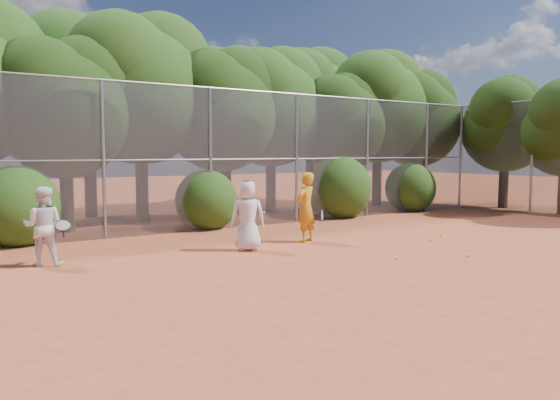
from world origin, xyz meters
TOP-DOWN VIEW (x-y plane):
  - ground at (0.00, 0.00)m, footprint 80.00×80.00m
  - fence_back at (-0.12, 6.00)m, footprint 20.05×0.09m
  - fence_side at (10.00, 3.00)m, footprint 0.09×6.09m
  - tree_2 at (-4.45, 7.83)m, footprint 3.99×3.47m
  - tree_3 at (-1.94, 8.84)m, footprint 4.89×4.26m
  - tree_4 at (0.55, 8.24)m, footprint 4.19×3.64m
  - tree_5 at (3.06, 9.04)m, footprint 4.51×3.92m
  - tree_6 at (5.55, 8.03)m, footprint 3.86×3.36m
  - tree_7 at (8.06, 8.64)m, footprint 4.77×4.14m
  - tree_8 at (10.05, 8.34)m, footprint 4.25×3.70m
  - tree_10 at (-2.93, 11.05)m, footprint 5.15×4.48m
  - tree_11 at (2.06, 10.64)m, footprint 4.64×4.03m
  - tree_12 at (6.56, 11.24)m, footprint 5.02×4.37m
  - tree_13 at (11.45, 5.03)m, footprint 3.86×3.36m
  - bush_0 at (-6.00, 6.30)m, footprint 2.00×2.00m
  - bush_1 at (-1.00, 6.30)m, footprint 1.80×1.80m
  - bush_2 at (4.00, 6.30)m, footprint 2.20×2.20m
  - bush_3 at (7.50, 6.30)m, footprint 1.90×1.90m
  - player_yellow at (-0.07, 2.74)m, footprint 0.84×0.62m
  - player_teen at (-1.83, 2.56)m, footprint 0.91×0.79m
  - player_white at (-5.96, 3.36)m, footprint 0.94×0.88m
  - ball_0 at (2.49, 1.05)m, footprint 0.07×0.07m
  - ball_1 at (4.03, 1.90)m, footprint 0.07×0.07m
  - ball_2 at (1.60, -0.72)m, footprint 0.07×0.07m
  - ball_3 at (3.49, 1.57)m, footprint 0.07×0.07m
  - ball_4 at (0.15, -0.07)m, footprint 0.07×0.07m
  - ball_5 at (2.88, 3.97)m, footprint 0.07×0.07m
  - ball_6 at (2.88, 3.18)m, footprint 0.07×0.07m

SIDE VIEW (x-z plane):
  - ground at x=0.00m, z-range 0.00..0.00m
  - ball_0 at x=2.49m, z-range 0.00..0.07m
  - ball_1 at x=4.03m, z-range 0.00..0.07m
  - ball_2 at x=1.60m, z-range 0.00..0.07m
  - ball_3 at x=3.49m, z-range 0.00..0.07m
  - ball_4 at x=0.15m, z-range 0.00..0.07m
  - ball_5 at x=2.88m, z-range 0.00..0.07m
  - ball_6 at x=2.88m, z-range 0.00..0.07m
  - player_white at x=-5.96m, z-range 0.00..1.55m
  - player_teen at x=-1.83m, z-range -0.01..1.60m
  - player_yellow at x=-0.07m, z-range 0.00..1.71m
  - bush_1 at x=-1.00m, z-range 0.00..1.80m
  - bush_3 at x=7.50m, z-range 0.00..1.90m
  - bush_0 at x=-6.00m, z-range 0.00..2.00m
  - bush_2 at x=4.00m, z-range 0.00..2.20m
  - fence_side at x=10.00m, z-range 0.04..4.06m
  - fence_back at x=-0.12m, z-range 0.04..4.06m
  - tree_6 at x=5.55m, z-range 0.82..6.11m
  - tree_13 at x=11.45m, z-range 0.82..6.11m
  - tree_2 at x=-4.45m, z-range 0.85..6.32m
  - tree_4 at x=0.55m, z-range 0.89..6.62m
  - tree_8 at x=10.05m, z-range 0.91..6.73m
  - tree_5 at x=3.06m, z-range 0.96..7.13m
  - tree_11 at x=2.06m, z-range 0.99..7.34m
  - tree_7 at x=8.06m, z-range 1.02..7.54m
  - tree_3 at x=-1.94m, z-range 1.04..7.75m
  - tree_12 at x=6.56m, z-range 1.07..7.95m
  - tree_10 at x=-2.93m, z-range 1.10..8.16m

